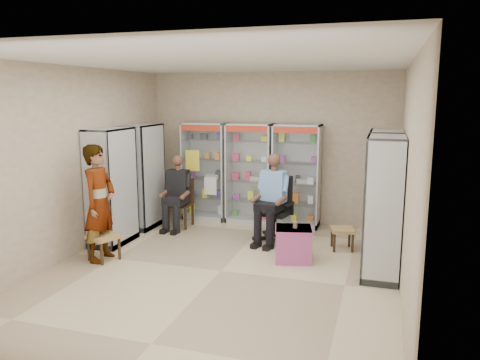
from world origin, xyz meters
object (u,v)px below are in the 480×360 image
(cabinet_right_far, at_px, (383,192))
(seated_shopkeeper, at_px, (274,201))
(woven_stool_a, at_px, (342,239))
(cabinet_back_left, at_px, (206,171))
(standing_man, at_px, (99,203))
(cabinet_back_right, at_px, (297,176))
(cabinet_back_mid, at_px, (250,174))
(wooden_chair, at_px, (180,203))
(cabinet_right_near, at_px, (383,208))
(office_chair, at_px, (275,209))
(cabinet_left_far, at_px, (143,176))
(pink_trunk, at_px, (293,244))
(woven_stool_b, at_px, (104,247))
(cabinet_left_near, at_px, (112,187))

(cabinet_right_far, xyz_separation_m, seated_shopkeeper, (-1.82, 0.03, -0.27))
(woven_stool_a, bearing_deg, cabinet_back_left, 157.46)
(woven_stool_a, xyz_separation_m, standing_man, (-3.56, -1.61, 0.73))
(cabinet_back_right, relative_size, seated_shopkeeper, 1.37)
(cabinet_back_mid, bearing_deg, cabinet_back_right, 0.00)
(wooden_chair, bearing_deg, cabinet_back_mid, 31.31)
(cabinet_right_near, xyz_separation_m, office_chair, (-1.82, 1.18, -0.42))
(cabinet_back_right, xyz_separation_m, office_chair, (-0.19, -1.05, -0.42))
(cabinet_back_mid, relative_size, seated_shopkeeper, 1.37)
(cabinet_left_far, bearing_deg, office_chair, 87.31)
(cabinet_right_near, height_order, office_chair, cabinet_right_near)
(pink_trunk, bearing_deg, woven_stool_a, 47.90)
(wooden_chair, relative_size, woven_stool_b, 2.29)
(cabinet_back_right, height_order, cabinet_right_far, same)
(seated_shopkeeper, bearing_deg, woven_stool_a, 6.91)
(cabinet_back_mid, distance_m, cabinet_left_near, 2.77)
(woven_stool_a, bearing_deg, woven_stool_b, -155.18)
(office_chair, bearing_deg, cabinet_back_right, 91.84)
(wooden_chair, height_order, seated_shopkeeper, seated_shopkeeper)
(cabinet_right_far, xyz_separation_m, pink_trunk, (-1.30, -0.83, -0.74))
(cabinet_right_far, bearing_deg, office_chair, 87.61)
(cabinet_left_far, bearing_deg, cabinet_back_mid, 116.32)
(office_chair, distance_m, woven_stool_b, 2.94)
(cabinet_back_right, height_order, seated_shopkeeper, cabinet_back_right)
(cabinet_back_left, bearing_deg, cabinet_right_near, -32.28)
(standing_man, bearing_deg, cabinet_left_far, 7.25)
(cabinet_back_left, xyz_separation_m, cabinet_right_near, (3.53, -2.23, 0.00))
(cabinet_back_left, xyz_separation_m, cabinet_back_right, (1.90, 0.00, 0.00))
(cabinet_back_mid, height_order, cabinet_right_near, same)
(seated_shopkeeper, distance_m, pink_trunk, 1.10)
(cabinet_back_mid, bearing_deg, seated_shopkeeper, -55.32)
(cabinet_back_mid, relative_size, office_chair, 1.74)
(cabinet_right_far, bearing_deg, cabinet_back_right, 55.27)
(cabinet_back_left, distance_m, cabinet_back_right, 1.90)
(cabinet_back_left, xyz_separation_m, cabinet_left_far, (-0.93, -0.93, 0.00))
(cabinet_right_far, height_order, woven_stool_a, cabinet_right_far)
(cabinet_left_near, xyz_separation_m, woven_stool_b, (0.33, -0.80, -0.80))
(cabinet_right_far, relative_size, woven_stool_a, 5.44)
(cabinet_left_far, distance_m, seated_shopkeeper, 2.66)
(cabinet_back_left, distance_m, cabinet_right_near, 4.18)
(standing_man, bearing_deg, cabinet_back_right, -43.32)
(pink_trunk, bearing_deg, cabinet_left_near, -178.75)
(cabinet_back_mid, height_order, cabinet_back_right, same)
(cabinet_right_far, relative_size, cabinet_right_near, 1.00)
(woven_stool_a, bearing_deg, pink_trunk, -132.10)
(cabinet_back_mid, distance_m, cabinet_right_far, 2.82)
(office_chair, relative_size, standing_man, 0.63)
(seated_shopkeeper, xyz_separation_m, pink_trunk, (0.51, -0.86, -0.47))
(office_chair, bearing_deg, cabinet_back_left, 160.25)
(cabinet_right_far, distance_m, wooden_chair, 3.84)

